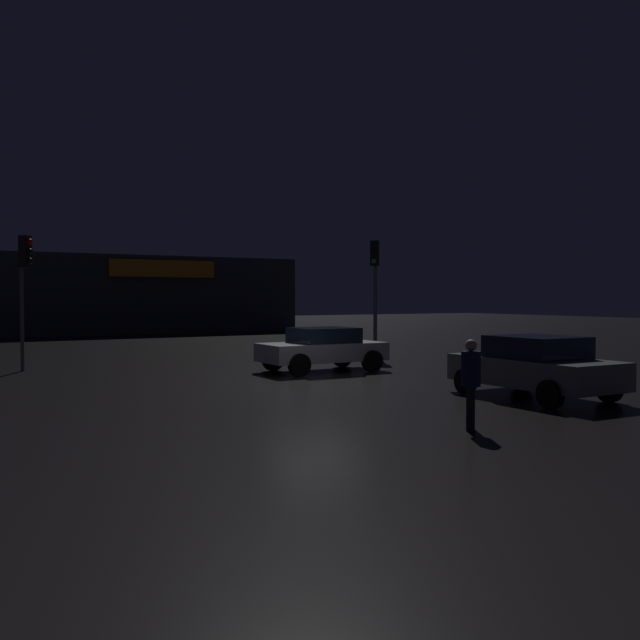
{
  "coord_description": "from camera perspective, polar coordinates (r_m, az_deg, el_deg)",
  "views": [
    {
      "loc": [
        -9.75,
        -16.8,
        2.33
      ],
      "look_at": [
        1.7,
        2.68,
        1.59
      ],
      "focal_mm": 39.91,
      "sensor_mm": 36.0,
      "label": 1
    }
  ],
  "objects": [
    {
      "name": "car_far",
      "position": [
        17.09,
        16.86,
        -3.56
      ],
      "size": [
        2.11,
        3.98,
        1.43
      ],
      "color": "slate",
      "rests_on": "ground"
    },
    {
      "name": "traffic_signal_main",
      "position": [
        24.01,
        -22.59,
        3.81
      ],
      "size": [
        0.42,
        0.42,
        4.23
      ],
      "color": "#595B60",
      "rests_on": "ground"
    },
    {
      "name": "traffic_signal_cross_left",
      "position": [
        27.88,
        4.42,
        3.6
      ],
      "size": [
        0.42,
        0.42,
        4.52
      ],
      "color": "#595B60",
      "rests_on": "ground"
    },
    {
      "name": "store_building",
      "position": [
        49.54,
        -14.05,
        1.97
      ],
      "size": [
        18.83,
        8.91,
        4.91
      ],
      "color": "#33383D",
      "rests_on": "ground"
    },
    {
      "name": "ground_plane",
      "position": [
        19.56,
        -0.32,
        -4.97
      ],
      "size": [
        120.0,
        120.0,
        0.0
      ],
      "primitive_type": "plane",
      "color": "black"
    },
    {
      "name": "pedestrian",
      "position": [
        12.69,
        12.0,
        -4.55
      ],
      "size": [
        0.48,
        0.48,
        1.59
      ],
      "color": "black",
      "rests_on": "ground"
    },
    {
      "name": "car_near",
      "position": [
        22.16,
        0.2,
        -2.28
      ],
      "size": [
        3.89,
        2.06,
        1.37
      ],
      "color": "#B7B7BF",
      "rests_on": "ground"
    }
  ]
}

